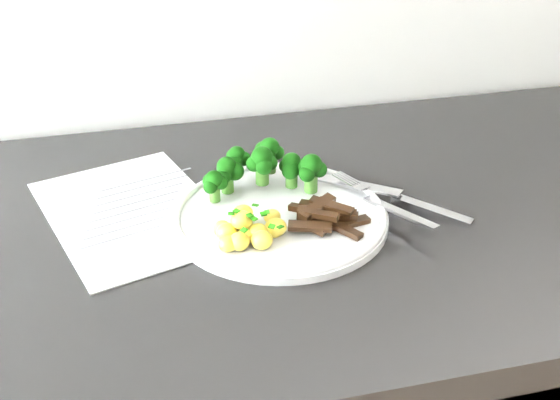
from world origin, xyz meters
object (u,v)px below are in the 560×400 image
plate (280,216)px  beef_strips (326,216)px  fork (385,203)px  knife (410,204)px  recipe_paper (133,212)px  broccoli (264,166)px  potatoes (248,230)px

plate → beef_strips: 0.06m
beef_strips → fork: 0.08m
beef_strips → knife: beef_strips is taller
recipe_paper → broccoli: 0.18m
plate → fork: 0.13m
potatoes → fork: bearing=7.9°
plate → broccoli: bearing=94.5°
broccoli → beef_strips: bearing=-61.9°
recipe_paper → plate: plate is taller
recipe_paper → fork: fork is taller
plate → broccoli: 0.08m
fork → knife: fork is taller
plate → beef_strips: size_ratio=2.55×
beef_strips → fork: bearing=10.4°
potatoes → beef_strips: 0.10m
beef_strips → potatoes: bearing=-174.3°
knife → fork: bearing=-169.4°
plate → potatoes: (-0.05, -0.04, 0.01)m
plate → fork: bearing=-8.3°
plate → knife: (0.17, -0.01, 0.00)m
potatoes → knife: bearing=8.3°
beef_strips → fork: beef_strips is taller
recipe_paper → plate: 0.19m
plate → broccoli: (-0.01, 0.07, 0.04)m
plate → potatoes: potatoes is taller
knife → plate: bearing=175.8°
potatoes → knife: (0.22, 0.03, -0.01)m
recipe_paper → knife: (0.34, -0.08, 0.01)m
fork → potatoes: bearing=-172.1°
beef_strips → fork: size_ratio=0.63×
broccoli → potatoes: (-0.04, -0.11, -0.02)m
recipe_paper → broccoli: bearing=1.4°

